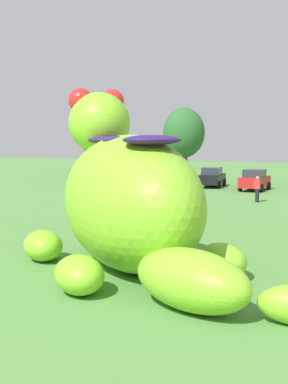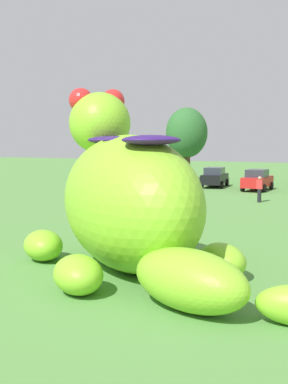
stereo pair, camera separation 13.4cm
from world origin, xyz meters
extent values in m
plane|color=#568E42|center=(0.00, 0.00, 0.00)|extent=(160.00, 160.00, 0.00)
ellipsoid|color=#8CD12D|center=(-0.63, 0.24, 2.12)|extent=(8.16, 7.76, 4.23)
ellipsoid|color=#8CD12D|center=(-3.05, 2.33, 4.69)|extent=(3.32, 3.30, 2.23)
sphere|color=red|center=(-3.71, 2.08, 5.52)|extent=(0.89, 0.89, 0.89)
sphere|color=red|center=(-2.91, 3.01, 5.52)|extent=(0.89, 0.89, 0.89)
ellipsoid|color=navy|center=(-1.91, 1.35, 4.06)|extent=(2.13, 2.17, 0.28)
ellipsoid|color=navy|center=(-0.63, 0.24, 4.06)|extent=(2.13, 2.17, 0.28)
ellipsoid|color=navy|center=(0.80, -0.98, 4.06)|extent=(2.13, 2.17, 0.28)
ellipsoid|color=#8CD12D|center=(-3.73, -0.19, 0.52)|extent=(2.22, 2.16, 1.03)
ellipsoid|color=#8CD12D|center=(-0.66, 3.38, 0.52)|extent=(2.22, 2.16, 1.03)
ellipsoid|color=#8CD12D|center=(-0.46, -2.75, 0.52)|extent=(2.22, 2.16, 1.03)
ellipsoid|color=#8CD12D|center=(2.35, 0.54, 0.52)|extent=(2.22, 2.16, 1.03)
ellipsoid|color=#8CD12D|center=(2.66, -2.58, 0.74)|extent=(3.77, 2.78, 1.48)
cube|color=#B7BABF|center=(-11.81, 28.06, 0.72)|extent=(1.70, 4.10, 0.80)
cube|color=#2D333D|center=(-11.81, 27.91, 1.42)|extent=(1.50, 1.97, 0.60)
cylinder|color=black|center=(-12.66, 29.33, 0.32)|extent=(0.24, 0.64, 0.64)
cylinder|color=black|center=(-10.96, 29.33, 0.32)|extent=(0.24, 0.64, 0.64)
cylinder|color=black|center=(-12.67, 26.79, 0.32)|extent=(0.24, 0.64, 0.64)
cylinder|color=black|center=(-10.97, 26.79, 0.32)|extent=(0.24, 0.64, 0.64)
cube|color=black|center=(-8.26, 28.45, 0.72)|extent=(2.33, 4.32, 0.80)
cube|color=#2D333D|center=(-8.24, 28.30, 1.42)|extent=(1.79, 2.18, 0.60)
cylinder|color=black|center=(-9.30, 29.57, 0.32)|extent=(0.34, 0.67, 0.64)
cylinder|color=black|center=(-7.62, 29.83, 0.32)|extent=(0.34, 0.67, 0.64)
cylinder|color=black|center=(-8.90, 27.06, 0.32)|extent=(0.34, 0.67, 0.64)
cylinder|color=black|center=(-7.22, 27.32, 0.32)|extent=(0.34, 0.67, 0.64)
cube|color=red|center=(-4.13, 27.18, 0.72)|extent=(1.83, 4.15, 0.80)
cube|color=#2D333D|center=(-4.13, 27.03, 1.42)|extent=(1.56, 2.01, 0.60)
cylinder|color=black|center=(-5.02, 28.42, 0.32)|extent=(0.26, 0.65, 0.64)
cylinder|color=black|center=(-3.32, 28.48, 0.32)|extent=(0.26, 0.65, 0.64)
cylinder|color=black|center=(-4.94, 25.88, 0.32)|extent=(0.26, 0.65, 0.64)
cylinder|color=black|center=(-3.24, 25.93, 0.32)|extent=(0.26, 0.65, 0.64)
cylinder|color=brown|center=(-22.91, 32.77, 1.27)|extent=(0.73, 0.73, 2.54)
ellipsoid|color=#2D662D|center=(-22.91, 32.77, 4.77)|extent=(4.06, 4.06, 4.87)
cylinder|color=brown|center=(-12.93, 33.03, 1.28)|extent=(0.73, 0.73, 2.55)
ellipsoid|color=#2D662D|center=(-12.93, 33.03, 4.80)|extent=(4.08, 4.08, 4.90)
cylinder|color=black|center=(-7.47, 13.77, 0.44)|extent=(0.26, 0.26, 0.88)
cube|color=gold|center=(-7.47, 13.77, 1.18)|extent=(0.38, 0.22, 0.60)
sphere|color=beige|center=(-7.47, 13.77, 1.60)|extent=(0.22, 0.22, 0.22)
cylinder|color=black|center=(-1.79, 19.40, 0.44)|extent=(0.26, 0.26, 0.88)
cube|color=red|center=(-1.79, 19.40, 1.18)|extent=(0.38, 0.22, 0.60)
sphere|color=tan|center=(-1.79, 19.40, 1.60)|extent=(0.22, 0.22, 0.22)
camera|label=1|loc=(7.25, -13.71, 4.06)|focal=48.08mm
camera|label=2|loc=(7.37, -13.65, 4.06)|focal=48.08mm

